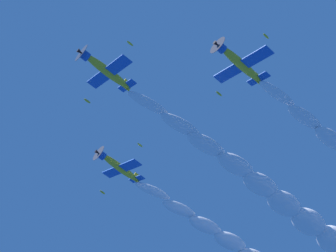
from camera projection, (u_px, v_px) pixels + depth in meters
name	position (u px, v px, depth m)	size (l,w,h in m)	color
airplane_lead	(105.00, 70.00, 64.91)	(9.18, 8.84, 4.48)	gold
airplane_left_wingman	(239.00, 63.00, 64.11)	(9.33, 8.85, 4.30)	gold
airplane_right_wingman	(118.00, 167.00, 76.01)	(9.16, 8.86, 4.68)	gold
smoke_trail_lead	(318.00, 228.00, 77.87)	(11.10, 56.29, 10.66)	white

